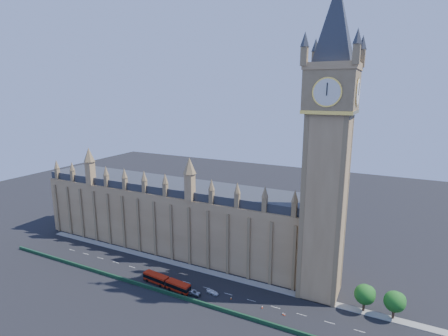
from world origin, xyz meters
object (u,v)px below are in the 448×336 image
at_px(red_bus, 166,282).
at_px(car_grey, 193,293).
at_px(car_white, 213,292).
at_px(car_silver, 193,293).

distance_m(red_bus, car_grey, 10.74).
relative_size(red_bus, car_grey, 3.99).
distance_m(red_bus, car_white, 16.21).
distance_m(car_silver, car_white, 6.19).
xyz_separation_m(red_bus, car_grey, (10.70, -0.19, -0.88)).
xyz_separation_m(car_silver, car_white, (5.20, 3.35, -0.16)).
relative_size(car_silver, car_white, 1.12).
height_order(car_silver, car_white, car_silver).
xyz_separation_m(car_grey, car_silver, (-0.06, 0.09, -0.06)).
height_order(car_grey, car_silver, car_grey).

